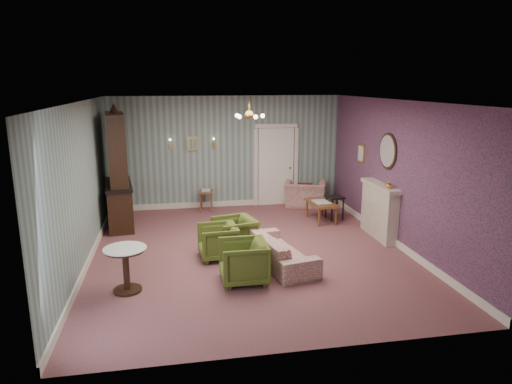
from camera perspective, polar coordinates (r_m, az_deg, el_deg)
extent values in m
plane|color=#7F4A4F|center=(9.12, -0.79, -7.37)|extent=(7.00, 7.00, 0.00)
plane|color=white|center=(8.53, -0.85, 11.16)|extent=(7.00, 7.00, 0.00)
plane|color=slate|center=(12.12, -3.59, 4.92)|extent=(6.00, 0.00, 6.00)
plane|color=slate|center=(5.41, 5.42, -5.92)|extent=(6.00, 0.00, 6.00)
plane|color=slate|center=(8.74, -20.61, 0.75)|extent=(0.00, 7.00, 7.00)
plane|color=slate|center=(9.66, 17.02, 2.17)|extent=(0.00, 7.00, 7.00)
plane|color=#A25170|center=(9.65, 16.94, 2.17)|extent=(0.00, 7.00, 7.00)
imported|color=#4F5D20|center=(7.68, -1.58, -8.34)|extent=(0.71, 0.76, 0.78)
imported|color=#4F5D20|center=(8.72, -4.72, -5.92)|extent=(0.69, 0.73, 0.71)
imported|color=#4F5D20|center=(8.99, -2.66, -5.12)|extent=(0.85, 0.88, 0.76)
imported|color=#903A46|center=(8.42, 2.93, -6.54)|extent=(0.93, 1.94, 0.73)
imported|color=#903A46|center=(12.31, 6.10, 0.32)|extent=(1.23, 1.00, 0.93)
imported|color=gold|center=(9.63, 16.09, 0.89)|extent=(0.15, 0.15, 0.15)
cube|color=maroon|center=(12.15, 6.07, 0.23)|extent=(0.41, 0.28, 0.39)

